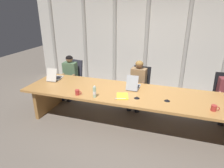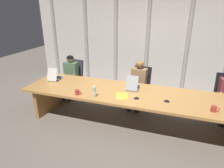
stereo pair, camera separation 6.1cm
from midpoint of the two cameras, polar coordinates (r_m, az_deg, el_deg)
The scene contains 16 objects.
ground_plane at distance 4.36m, azimuth 5.57°, elevation -11.19°, with size 14.89×14.89×0.00m, color #6B6056.
conference_table at distance 4.07m, azimuth 5.87°, elevation -4.14°, with size 4.51×1.16×0.72m.
curtain_backdrop at distance 6.02m, azimuth 11.44°, elevation 12.94°, with size 7.44×0.17×2.98m.
laptop_left_end at distance 4.91m, azimuth -15.64°, elevation 2.05°, with size 0.28×0.46×0.30m.
laptop_left_mid at distance 4.21m, azimuth 6.65°, elevation -0.47°, with size 0.25×0.43×0.32m.
office_chair_left_end at distance 5.65m, azimuth -10.73°, elevation 0.58°, with size 0.60×0.61×0.97m.
office_chair_left_mid at distance 5.04m, azimuth 8.41°, elevation -1.97°, with size 0.60×0.60×0.95m.
office_chair_center at distance 5.11m, azimuth 30.02°, elevation -4.44°, with size 0.60×0.60×0.97m.
person_left_end at distance 5.43m, azimuth -11.81°, elevation 2.78°, with size 0.39×0.56×1.14m.
person_left_mid at distance 4.79m, azimuth 7.86°, elevation 0.58°, with size 0.40×0.57×1.15m.
water_bottle_primary at distance 3.77m, azimuth -4.70°, elevation -2.33°, with size 0.06×0.06×0.23m.
coffee_mug_near at distance 3.94m, azimuth -9.55°, elevation -2.34°, with size 0.14×0.09×0.10m.
coffee_mug_far at distance 3.71m, azimuth 27.83°, elevation -6.36°, with size 0.14×0.09×0.10m.
conference_mic_left_side at distance 3.78m, azimuth 16.04°, elevation -4.61°, with size 0.11×0.11×0.04m, color black.
conference_mic_middle at distance 3.77m, azimuth 7.56°, elevation -3.93°, with size 0.11×0.11×0.04m, color black.
spiral_notepad at distance 3.83m, azimuth 3.38°, elevation -3.55°, with size 0.30×0.35×0.03m.
Camera 2 is at (0.82, -3.57, 2.35)m, focal length 31.59 mm.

